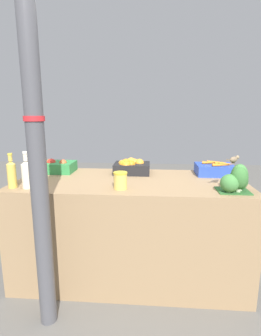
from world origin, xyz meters
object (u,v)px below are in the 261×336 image
at_px(carrot_crate, 215,169).
at_px(sparrow_bird, 234,159).
at_px(broccoli_pile, 237,179).
at_px(apple_crate, 55,166).
at_px(orange_crate, 131,167).
at_px(support_pole, 35,132).
at_px(juice_bottle_cloudy, 27,173).
at_px(juice_bottle_golden, 12,173).
at_px(pickle_jar, 120,180).

relative_size(carrot_crate, sparrow_bird, 2.87).
height_order(broccoli_pile, sparrow_bird, sparrow_bird).
relative_size(apple_crate, orange_crate, 1.00).
relative_size(support_pole, orange_crate, 7.93).
bearing_deg(carrot_crate, juice_bottle_cloudy, -160.00).
bearing_deg(apple_crate, juice_bottle_golden, -103.53).
bearing_deg(support_pole, apple_crate, 104.25).
distance_m(support_pole, orange_crate, 1.05).
bearing_deg(juice_bottle_golden, sparrow_bird, 1.96).
relative_size(support_pole, juice_bottle_cloudy, 9.37).
height_order(pickle_jar, sparrow_bird, sparrow_bird).
bearing_deg(sparrow_bird, carrot_crate, 51.00).
xyz_separation_m(carrot_crate, juice_bottle_cloudy, (-1.47, -0.53, 0.06)).
bearing_deg(orange_crate, sparrow_bird, -32.52).
height_order(support_pole, apple_crate, support_pole).
bearing_deg(orange_crate, juice_bottle_golden, -147.27).
xyz_separation_m(broccoli_pile, sparrow_bird, (-0.02, 0.03, 0.14)).
bearing_deg(juice_bottle_cloudy, broccoli_pile, 0.86).
distance_m(juice_bottle_golden, pickle_jar, 0.80).
bearing_deg(broccoli_pile, orange_crate, 146.57).
height_order(support_pole, juice_bottle_golden, support_pole).
bearing_deg(juice_bottle_golden, carrot_crate, 18.63).
relative_size(carrot_crate, broccoli_pile, 1.45).
distance_m(support_pole, juice_bottle_golden, 0.56).
bearing_deg(carrot_crate, support_pole, -145.85).
bearing_deg(pickle_jar, broccoli_pile, -0.77).
bearing_deg(broccoli_pile, apple_crate, 161.06).
distance_m(apple_crate, pickle_jar, 0.83).
bearing_deg(orange_crate, apple_crate, -179.64).
xyz_separation_m(orange_crate, broccoli_pile, (0.78, -0.51, 0.03)).
bearing_deg(sparrow_bird, orange_crate, 107.43).
bearing_deg(juice_bottle_cloudy, support_pole, -53.88).
bearing_deg(pickle_jar, juice_bottle_cloudy, -177.18).
relative_size(support_pole, pickle_jar, 20.40).
height_order(orange_crate, juice_bottle_cloudy, juice_bottle_cloudy).
bearing_deg(support_pole, broccoli_pile, 14.58).
height_order(apple_crate, orange_crate, orange_crate).
height_order(apple_crate, juice_bottle_cloudy, juice_bottle_cloudy).
height_order(orange_crate, pickle_jar, orange_crate).
distance_m(support_pole, apple_crate, 0.95).
bearing_deg(broccoli_pile, pickle_jar, 179.23).
distance_m(juice_bottle_cloudy, pickle_jar, 0.68).
bearing_deg(sparrow_bird, juice_bottle_cloudy, 142.07).
relative_size(juice_bottle_golden, pickle_jar, 2.06).
distance_m(orange_crate, sparrow_bird, 0.91).
relative_size(apple_crate, sparrow_bird, 2.87).
xyz_separation_m(carrot_crate, pickle_jar, (-0.79, -0.50, 0.01)).
distance_m(support_pole, juice_bottle_cloudy, 0.50).
xyz_separation_m(carrot_crate, broccoli_pile, (0.03, -0.51, 0.04)).
xyz_separation_m(orange_crate, sparrow_bird, (0.76, -0.48, 0.17)).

